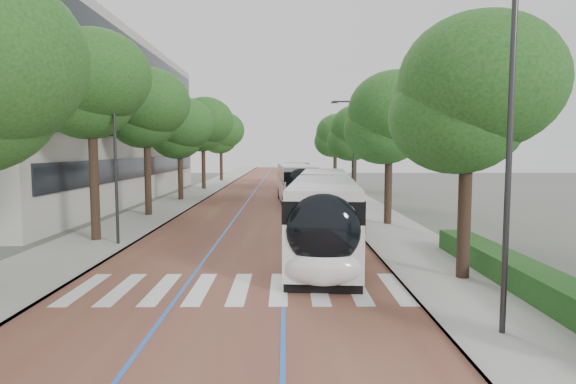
% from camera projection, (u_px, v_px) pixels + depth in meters
% --- Properties ---
extents(ground, '(160.00, 160.00, 0.00)m').
position_uv_depth(ground, '(230.00, 299.00, 14.36)').
color(ground, '#51544C').
rests_on(ground, ground).
extents(road, '(11.00, 140.00, 0.02)m').
position_uv_depth(road, '(270.00, 189.00, 54.21)').
color(road, brown).
rests_on(road, ground).
extents(sidewalk_left, '(4.00, 140.00, 0.12)m').
position_uv_depth(sidewalk_left, '(204.00, 189.00, 54.15)').
color(sidewalk_left, '#989590').
rests_on(sidewalk_left, ground).
extents(sidewalk_right, '(4.00, 140.00, 0.12)m').
position_uv_depth(sidewalk_right, '(337.00, 189.00, 54.25)').
color(sidewalk_right, '#989590').
rests_on(sidewalk_right, ground).
extents(kerb_left, '(0.20, 140.00, 0.14)m').
position_uv_depth(kerb_left, '(221.00, 189.00, 54.17)').
color(kerb_left, gray).
rests_on(kerb_left, ground).
extents(kerb_right, '(0.20, 140.00, 0.14)m').
position_uv_depth(kerb_right, '(320.00, 189.00, 54.24)').
color(kerb_right, gray).
rests_on(kerb_right, ground).
extents(zebra_crossing, '(10.55, 3.60, 0.01)m').
position_uv_depth(zebra_crossing, '(240.00, 288.00, 15.35)').
color(zebra_crossing, silver).
rests_on(zebra_crossing, ground).
extents(lane_line_left, '(0.12, 126.00, 0.01)m').
position_uv_depth(lane_line_left, '(256.00, 189.00, 54.19)').
color(lane_line_left, blue).
rests_on(lane_line_left, road).
extents(lane_line_right, '(0.12, 126.00, 0.01)m').
position_uv_depth(lane_line_right, '(285.00, 189.00, 54.21)').
color(lane_line_right, blue).
rests_on(lane_line_right, road).
extents(office_building, '(18.11, 40.00, 14.00)m').
position_uv_depth(office_building, '(41.00, 120.00, 41.52)').
color(office_building, '#9B9A8F').
rests_on(office_building, ground).
extents(hedge, '(1.20, 14.00, 0.80)m').
position_uv_depth(hedge, '(534.00, 281.00, 14.37)').
color(hedge, '#183E15').
rests_on(hedge, sidewalk_right).
extents(streetlight_near, '(1.82, 0.20, 8.00)m').
position_uv_depth(streetlight_near, '(502.00, 133.00, 10.99)').
color(streetlight_near, '#2A2A2C').
rests_on(streetlight_near, sidewalk_right).
extents(streetlight_far, '(1.82, 0.20, 8.00)m').
position_uv_depth(streetlight_far, '(351.00, 145.00, 35.90)').
color(streetlight_far, '#2A2A2C').
rests_on(streetlight_far, sidewalk_right).
extents(lamp_post_left, '(0.14, 0.14, 8.00)m').
position_uv_depth(lamp_post_left, '(115.00, 157.00, 21.93)').
color(lamp_post_left, '#2A2A2C').
rests_on(lamp_post_left, sidewalk_left).
extents(trees_left, '(6.31, 61.24, 9.70)m').
position_uv_depth(trees_left, '(176.00, 123.00, 40.19)').
color(trees_left, black).
rests_on(trees_left, ground).
extents(trees_right, '(5.48, 47.27, 8.40)m').
position_uv_depth(trees_right, '(368.00, 129.00, 35.00)').
color(trees_right, black).
rests_on(trees_right, ground).
extents(lead_bus, '(4.01, 18.54, 3.20)m').
position_uv_depth(lead_bus, '(324.00, 209.00, 22.93)').
color(lead_bus, black).
rests_on(lead_bus, ground).
extents(bus_queued_0, '(3.18, 12.51, 3.20)m').
position_uv_depth(bus_queued_0, '(296.00, 184.00, 39.49)').
color(bus_queued_0, silver).
rests_on(bus_queued_0, ground).
extents(bus_queued_1, '(2.58, 12.41, 3.20)m').
position_uv_depth(bus_queued_1, '(296.00, 176.00, 52.41)').
color(bus_queued_1, silver).
rests_on(bus_queued_1, ground).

